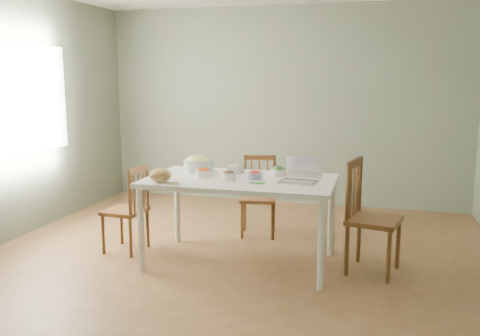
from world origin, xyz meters
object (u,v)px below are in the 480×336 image
(bread_boule, at_px, (160,175))
(bowl_squash, at_px, (198,164))
(chair_far, at_px, (258,197))
(chair_left, at_px, (125,209))
(laptop, at_px, (299,171))
(chair_right, at_px, (374,218))
(dining_table, at_px, (240,221))

(bread_boule, xyz_separation_m, bowl_squash, (0.15, 0.56, 0.02))
(chair_far, distance_m, chair_left, 1.46)
(chair_left, distance_m, laptop, 1.83)
(chair_right, relative_size, laptop, 3.13)
(chair_far, bearing_deg, laptop, -67.31)
(bowl_squash, bearing_deg, laptop, -14.05)
(bread_boule, bearing_deg, laptop, 14.01)
(chair_right, bearing_deg, laptop, 114.00)
(chair_far, xyz_separation_m, chair_right, (1.25, -0.81, 0.07))
(dining_table, height_order, chair_right, chair_right)
(chair_left, xyz_separation_m, bowl_squash, (0.72, 0.19, 0.46))
(bread_boule, relative_size, laptop, 0.60)
(chair_far, xyz_separation_m, bowl_squash, (-0.45, -0.67, 0.46))
(bread_boule, bearing_deg, bowl_squash, 74.60)
(bread_boule, xyz_separation_m, laptop, (1.20, 0.30, 0.05))
(bowl_squash, height_order, laptop, laptop)
(chair_right, bearing_deg, bread_boule, 115.95)
(chair_left, bearing_deg, bread_boule, 60.87)
(bowl_squash, bearing_deg, chair_left, -165.14)
(chair_right, height_order, bread_boule, chair_right)
(chair_right, xyz_separation_m, laptop, (-0.66, -0.13, 0.41))
(dining_table, xyz_separation_m, chair_left, (-1.21, 0.03, 0.03))
(chair_far, bearing_deg, bowl_squash, -133.42)
(chair_left, height_order, bowl_squash, bowl_squash)
(chair_left, distance_m, bowl_squash, 0.87)
(chair_far, height_order, bread_boule, bread_boule)
(chair_left, xyz_separation_m, laptop, (1.76, -0.07, 0.49))
(bread_boule, bearing_deg, chair_right, 12.95)
(chair_far, relative_size, bread_boule, 4.53)
(chair_right, bearing_deg, chair_left, 104.38)
(chair_far, xyz_separation_m, bread_boule, (-0.61, -1.23, 0.44))
(chair_left, distance_m, bread_boule, 0.81)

